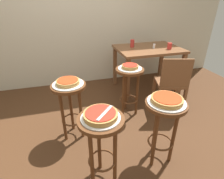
# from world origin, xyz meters

# --- Properties ---
(ground_plane) EXTENTS (6.00, 6.00, 0.00)m
(ground_plane) POSITION_xyz_m (0.00, 0.00, 0.00)
(ground_plane) COLOR #4C2D19
(back_wall) EXTENTS (6.00, 0.10, 3.00)m
(back_wall) POSITION_xyz_m (0.00, 1.65, 1.50)
(back_wall) COLOR beige
(back_wall) RESTS_ON ground_plane
(stool_foreground) EXTENTS (0.38, 0.38, 0.70)m
(stool_foreground) POSITION_xyz_m (-0.07, -0.67, 0.52)
(stool_foreground) COLOR #5B3319
(stool_foreground) RESTS_ON ground_plane
(serving_plate_foreground) EXTENTS (0.32, 0.32, 0.01)m
(serving_plate_foreground) POSITION_xyz_m (-0.07, -0.67, 0.71)
(serving_plate_foreground) COLOR silver
(serving_plate_foreground) RESTS_ON stool_foreground
(pizza_foreground) EXTENTS (0.27, 0.27, 0.05)m
(pizza_foreground) POSITION_xyz_m (-0.07, -0.67, 0.74)
(pizza_foreground) COLOR #B78442
(pizza_foreground) RESTS_ON serving_plate_foreground
(stool_middle) EXTENTS (0.38, 0.38, 0.70)m
(stool_middle) POSITION_xyz_m (0.55, -0.60, 0.52)
(stool_middle) COLOR #5B3319
(stool_middle) RESTS_ON ground_plane
(serving_plate_middle) EXTENTS (0.35, 0.35, 0.01)m
(serving_plate_middle) POSITION_xyz_m (0.55, -0.60, 0.71)
(serving_plate_middle) COLOR silver
(serving_plate_middle) RESTS_ON stool_middle
(pizza_middle) EXTENTS (0.29, 0.29, 0.05)m
(pizza_middle) POSITION_xyz_m (0.55, -0.60, 0.74)
(pizza_middle) COLOR #B78442
(pizza_middle) RESTS_ON serving_plate_middle
(stool_leftside) EXTENTS (0.38, 0.38, 0.70)m
(stool_leftside) POSITION_xyz_m (-0.28, 0.03, 0.52)
(stool_leftside) COLOR #5B3319
(stool_leftside) RESTS_ON ground_plane
(serving_plate_leftside) EXTENTS (0.34, 0.34, 0.01)m
(serving_plate_leftside) POSITION_xyz_m (-0.28, 0.03, 0.71)
(serving_plate_leftside) COLOR white
(serving_plate_leftside) RESTS_ON stool_leftside
(pizza_leftside) EXTENTS (0.25, 0.25, 0.05)m
(pizza_leftside) POSITION_xyz_m (-0.28, 0.03, 0.74)
(pizza_leftside) COLOR tan
(pizza_leftside) RESTS_ON serving_plate_leftside
(stool_rear) EXTENTS (0.38, 0.38, 0.70)m
(stool_rear) POSITION_xyz_m (0.54, 0.29, 0.52)
(stool_rear) COLOR #5B3319
(stool_rear) RESTS_ON ground_plane
(serving_plate_rear) EXTENTS (0.32, 0.32, 0.01)m
(serving_plate_rear) POSITION_xyz_m (0.54, 0.29, 0.71)
(serving_plate_rear) COLOR silver
(serving_plate_rear) RESTS_ON stool_rear
(pizza_rear) EXTENTS (0.22, 0.22, 0.05)m
(pizza_rear) POSITION_xyz_m (0.54, 0.29, 0.74)
(pizza_rear) COLOR #B78442
(pizza_rear) RESTS_ON serving_plate_rear
(dining_table) EXTENTS (1.09, 0.79, 0.78)m
(dining_table) POSITION_xyz_m (1.14, 0.97, 0.67)
(dining_table) COLOR brown
(dining_table) RESTS_ON ground_plane
(cup_near_edge) EXTENTS (0.07, 0.07, 0.10)m
(cup_near_edge) POSITION_xyz_m (1.43, 0.79, 0.83)
(cup_near_edge) COLOR red
(cup_near_edge) RESTS_ON dining_table
(cup_far_edge) EXTENTS (0.07, 0.07, 0.13)m
(cup_far_edge) POSITION_xyz_m (0.88, 1.09, 0.84)
(cup_far_edge) COLOR red
(cup_far_edge) RESTS_ON dining_table
(condiment_shaker) EXTENTS (0.04, 0.04, 0.07)m
(condiment_shaker) POSITION_xyz_m (1.21, 0.91, 0.82)
(condiment_shaker) COLOR white
(condiment_shaker) RESTS_ON dining_table
(wooden_chair) EXTENTS (0.49, 0.49, 0.85)m
(wooden_chair) POSITION_xyz_m (1.16, 0.20, 0.47)
(wooden_chair) COLOR brown
(wooden_chair) RESTS_ON ground_plane
(pizza_server_knife) EXTENTS (0.17, 0.18, 0.01)m
(pizza_server_knife) POSITION_xyz_m (-0.04, -0.69, 0.77)
(pizza_server_knife) COLOR silver
(pizza_server_knife) RESTS_ON pizza_foreground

